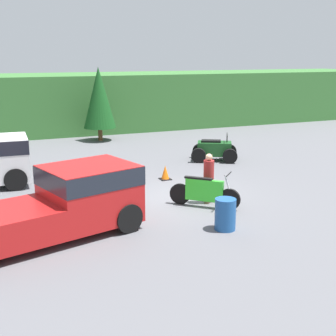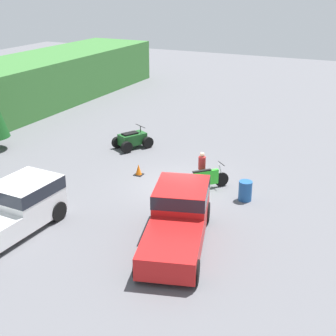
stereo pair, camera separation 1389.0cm
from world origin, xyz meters
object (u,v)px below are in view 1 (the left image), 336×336
(pickup_truck_red, at_px, (62,202))
(steel_barrel, at_px, (225,214))
(quad_atv, at_px, (214,150))
(traffic_cone, at_px, (165,173))
(dirt_bike, at_px, (204,192))
(rider_person, at_px, (209,176))

(pickup_truck_red, relative_size, steel_barrel, 6.25)
(quad_atv, bearing_deg, traffic_cone, -117.75)
(dirt_bike, distance_m, quad_atv, 6.70)
(rider_person, bearing_deg, dirt_bike, -80.21)
(pickup_truck_red, xyz_separation_m, dirt_bike, (4.55, 0.68, -0.46))
(rider_person, distance_m, steel_barrel, 2.43)
(rider_person, xyz_separation_m, steel_barrel, (-0.67, -2.29, -0.45))
(quad_atv, height_order, steel_barrel, quad_atv)
(traffic_cone, relative_size, steel_barrel, 0.62)
(pickup_truck_red, distance_m, quad_atv, 10.26)
(rider_person, bearing_deg, pickup_truck_red, -115.23)
(quad_atv, bearing_deg, pickup_truck_red, -112.52)
(pickup_truck_red, xyz_separation_m, steel_barrel, (4.19, -1.28, -0.50))
(dirt_bike, bearing_deg, rider_person, 90.32)
(pickup_truck_red, relative_size, dirt_bike, 3.17)
(quad_atv, distance_m, rider_person, 6.27)
(dirt_bike, bearing_deg, steel_barrel, -56.77)
(dirt_bike, distance_m, steel_barrel, 2.00)
(dirt_bike, relative_size, steel_barrel, 1.97)
(rider_person, bearing_deg, traffic_cone, 146.43)
(pickup_truck_red, distance_m, traffic_cone, 6.34)
(rider_person, height_order, traffic_cone, rider_person)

